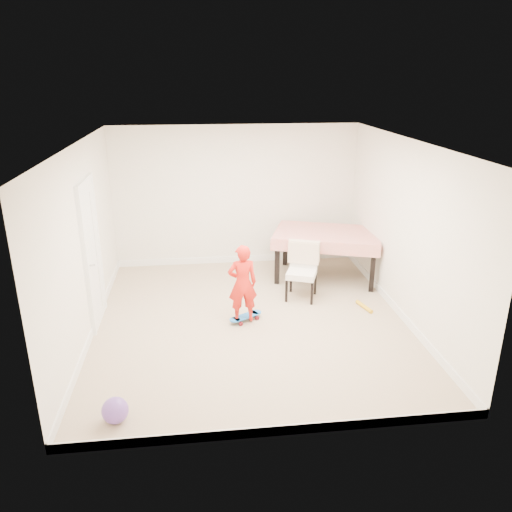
{
  "coord_description": "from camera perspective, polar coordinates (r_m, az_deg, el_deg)",
  "views": [
    {
      "loc": [
        -0.71,
        -6.54,
        3.44
      ],
      "look_at": [
        0.1,
        0.2,
        0.95
      ],
      "focal_mm": 35.0,
      "sensor_mm": 36.0,
      "label": 1
    }
  ],
  "objects": [
    {
      "name": "baseboard_right",
      "position": [
        7.93,
        15.8,
        -5.9
      ],
      "size": [
        0.02,
        5.0,
        0.12
      ],
      "primitive_type": "cube",
      "color": "white",
      "rests_on": "ground"
    },
    {
      "name": "skateboard",
      "position": [
        7.43,
        -1.19,
        -7.1
      ],
      "size": [
        0.57,
        0.45,
        0.08
      ],
      "primitive_type": null,
      "rotation": [
        0.0,
        0.0,
        0.54
      ],
      "color": "blue",
      "rests_on": "ground"
    },
    {
      "name": "foam_toy",
      "position": [
        7.98,
        12.26,
        -5.67
      ],
      "size": [
        0.16,
        0.4,
        0.06
      ],
      "primitive_type": "cylinder",
      "rotation": [
        1.57,
        0.0,
        0.27
      ],
      "color": "gold",
      "rests_on": "ground"
    },
    {
      "name": "dining_chair",
      "position": [
        8.01,
        5.25,
        -1.79
      ],
      "size": [
        0.68,
        0.72,
        0.92
      ],
      "primitive_type": null,
      "rotation": [
        0.0,
        0.0,
        -0.36
      ],
      "color": "white",
      "rests_on": "ground"
    },
    {
      "name": "door",
      "position": [
        7.41,
        -18.22,
        0.07
      ],
      "size": [
        0.11,
        0.94,
        2.11
      ],
      "primitive_type": "cube",
      "color": "white",
      "rests_on": "ground"
    },
    {
      "name": "wall_right",
      "position": [
        7.49,
        16.62,
        2.66
      ],
      "size": [
        0.04,
        5.0,
        2.6
      ],
      "primitive_type": "cube",
      "color": "silver",
      "rests_on": "ground"
    },
    {
      "name": "baseboard_front",
      "position": [
        5.32,
        2.53,
        -19.29
      ],
      "size": [
        4.5,
        0.02,
        0.12
      ],
      "primitive_type": "cube",
      "color": "white",
      "rests_on": "ground"
    },
    {
      "name": "wall_front",
      "position": [
        4.65,
        2.74,
        -7.31
      ],
      "size": [
        4.5,
        0.04,
        2.6
      ],
      "primitive_type": "cube",
      "color": "silver",
      "rests_on": "ground"
    },
    {
      "name": "wall_left",
      "position": [
        7.05,
        -18.96,
        1.34
      ],
      "size": [
        0.04,
        5.0,
        2.6
      ],
      "primitive_type": "cube",
      "color": "silver",
      "rests_on": "ground"
    },
    {
      "name": "wall_back",
      "position": [
        9.3,
        -2.3,
        6.81
      ],
      "size": [
        4.5,
        0.04,
        2.6
      ],
      "primitive_type": "cube",
      "color": "silver",
      "rests_on": "ground"
    },
    {
      "name": "ceiling",
      "position": [
        6.64,
        -0.67,
        12.69
      ],
      "size": [
        4.5,
        5.0,
        0.04
      ],
      "primitive_type": "cube",
      "color": "white",
      "rests_on": "wall_back"
    },
    {
      "name": "baseboard_left",
      "position": [
        7.52,
        -17.97,
        -7.64
      ],
      "size": [
        0.02,
        5.0,
        0.12
      ],
      "primitive_type": "cube",
      "color": "white",
      "rests_on": "ground"
    },
    {
      "name": "ground",
      "position": [
        7.43,
        -0.59,
        -7.46
      ],
      "size": [
        5.0,
        5.0,
        0.0
      ],
      "primitive_type": "plane",
      "color": "tan",
      "rests_on": "ground"
    },
    {
      "name": "baseboard_back",
      "position": [
        9.67,
        -2.21,
        -0.34
      ],
      "size": [
        4.5,
        0.02,
        0.12
      ],
      "primitive_type": "cube",
      "color": "white",
      "rests_on": "ground"
    },
    {
      "name": "balloon",
      "position": [
        5.63,
        -15.8,
        -16.62
      ],
      "size": [
        0.28,
        0.28,
        0.28
      ],
      "primitive_type": "sphere",
      "color": "#7249B0",
      "rests_on": "ground"
    },
    {
      "name": "child",
      "position": [
        7.16,
        -1.55,
        -3.42
      ],
      "size": [
        0.45,
        0.32,
        1.16
      ],
      "primitive_type": "imported",
      "rotation": [
        0.0,
        0.0,
        3.23
      ],
      "color": "red",
      "rests_on": "ground"
    },
    {
      "name": "dining_table",
      "position": [
        8.9,
        8.03,
        0.14
      ],
      "size": [
        2.07,
        1.65,
        0.85
      ],
      "primitive_type": null,
      "rotation": [
        0.0,
        0.0,
        -0.33
      ],
      "color": "red",
      "rests_on": "ground"
    }
  ]
}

